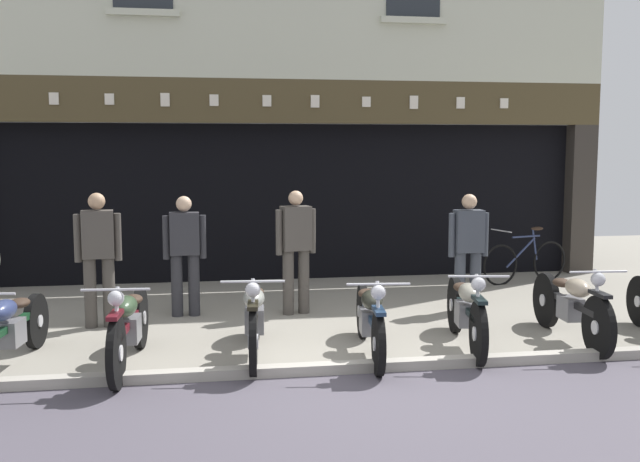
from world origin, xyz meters
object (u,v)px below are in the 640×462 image
object	(u,v)px
motorcycle_left	(129,325)
leaning_bicycle	(526,260)
shopkeeper_center	(185,250)
salesman_right	(296,246)
motorcycle_far_left	(10,328)
motorcycle_right	(571,304)
motorcycle_center	(370,317)
motorcycle_center_right	(466,310)
motorcycle_center_left	(254,316)
advert_board_near	(453,171)
salesman_left	(98,253)
advert_board_far	(503,163)
assistant_far_right	(468,247)

from	to	relation	value
motorcycle_left	leaning_bicycle	world-z (taller)	motorcycle_left
shopkeeper_center	salesman_right	world-z (taller)	salesman_right
motorcycle_far_left	salesman_right	world-z (taller)	salesman_right
motorcycle_right	leaning_bicycle	distance (m)	3.74
motorcycle_left	motorcycle_center	xyz separation A→B (m)	(2.49, 0.02, -0.02)
motorcycle_center	motorcycle_center_right	xyz separation A→B (m)	(1.11, 0.10, 0.01)
motorcycle_center_right	motorcycle_far_left	bearing A→B (deg)	9.36
motorcycle_center_left	advert_board_near	size ratio (longest dim) A/B	2.09
motorcycle_center_left	motorcycle_right	bearing A→B (deg)	-174.81
salesman_left	salesman_right	distance (m)	2.50
salesman_right	leaning_bicycle	size ratio (longest dim) A/B	1.00
motorcycle_right	advert_board_far	world-z (taller)	advert_board_far
motorcycle_left	motorcycle_center_left	size ratio (longest dim) A/B	1.01
advert_board_near	motorcycle_center_left	bearing A→B (deg)	-129.67
motorcycle_far_left	motorcycle_center	distance (m)	3.67
shopkeeper_center	salesman_right	distance (m)	1.46
shopkeeper_center	leaning_bicycle	world-z (taller)	shopkeeper_center
motorcycle_center_right	assistant_far_right	xyz separation A→B (m)	(0.70, 1.80, 0.44)
salesman_left	leaning_bicycle	xyz separation A→B (m)	(6.51, 1.98, -0.56)
motorcycle_right	salesman_left	xyz separation A→B (m)	(-5.39, 1.59, 0.49)
motorcycle_left	shopkeeper_center	xyz separation A→B (m)	(0.52, 2.21, 0.44)
advert_board_near	motorcycle_right	bearing A→B (deg)	-92.69
motorcycle_center	shopkeeper_center	world-z (taller)	shopkeeper_center
motorcycle_far_left	motorcycle_center_right	xyz separation A→B (m)	(4.78, -0.05, 0.02)
motorcycle_far_left	motorcycle_right	distance (m)	6.05
shopkeeper_center	assistant_far_right	bearing A→B (deg)	173.72
motorcycle_center_left	salesman_right	size ratio (longest dim) A/B	1.25
salesman_right	advert_board_far	size ratio (longest dim) A/B	1.69
advert_board_far	leaning_bicycle	world-z (taller)	advert_board_far
motorcycle_center_left	leaning_bicycle	world-z (taller)	motorcycle_center_left
motorcycle_center	advert_board_far	world-z (taller)	advert_board_far
motorcycle_center_right	assistant_far_right	world-z (taller)	assistant_far_right
motorcycle_left	assistant_far_right	size ratio (longest dim) A/B	1.31
motorcycle_left	motorcycle_center_left	world-z (taller)	motorcycle_center_left
motorcycle_center	advert_board_near	distance (m)	5.60
salesman_right	motorcycle_center	bearing A→B (deg)	90.63
advert_board_near	motorcycle_far_left	bearing A→B (deg)	-143.62
motorcycle_center	advert_board_far	bearing A→B (deg)	-119.83
salesman_right	advert_board_near	xyz separation A→B (m)	(3.12, 2.69, 0.89)
motorcycle_center_right	assistant_far_right	bearing A→B (deg)	-101.23
motorcycle_left	salesman_right	bearing A→B (deg)	-128.90
motorcycle_far_left	salesman_left	world-z (taller)	salesman_left
assistant_far_right	motorcycle_center_right	bearing A→B (deg)	68.93
salesman_left	motorcycle_center_left	bearing A→B (deg)	131.71
salesman_left	assistant_far_right	bearing A→B (deg)	175.11
motorcycle_center	salesman_right	bearing A→B (deg)	-69.40
shopkeeper_center	salesman_right	bearing A→B (deg)	173.60
motorcycle_center	shopkeeper_center	xyz separation A→B (m)	(-1.97, 2.19, 0.46)
motorcycle_center_right	shopkeeper_center	world-z (taller)	shopkeeper_center
motorcycle_far_left	shopkeeper_center	distance (m)	2.70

